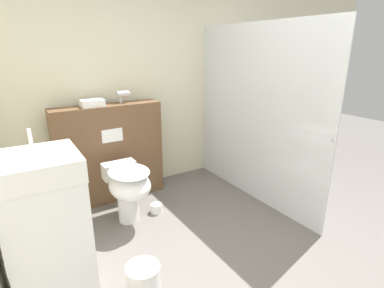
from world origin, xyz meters
TOP-DOWN VIEW (x-y plane):
  - ground_plane at (0.00, 0.00)m, footprint 12.00×12.00m
  - wall_back at (0.00, 2.06)m, footprint 8.00×0.06m
  - partition_panel at (-0.58, 1.84)m, footprint 1.15×0.26m
  - shower_glass at (0.81, 1.05)m, footprint 0.04×1.95m
  - toilet at (-0.60, 1.25)m, footprint 0.38×0.60m
  - sink_vanity at (-1.37, 0.73)m, footprint 0.51×0.52m
  - hair_drier at (-0.37, 1.86)m, footprint 0.16×0.07m
  - folded_towel at (-0.72, 1.83)m, footprint 0.22×0.18m
  - spare_toilet_roll at (-0.31, 1.27)m, footprint 0.12×0.12m
  - waste_bin at (-0.87, 0.28)m, footprint 0.24×0.24m

SIDE VIEW (x-z plane):
  - ground_plane at x=0.00m, z-range 0.00..0.00m
  - spare_toilet_roll at x=-0.31m, z-range 0.00..0.09m
  - waste_bin at x=-0.87m, z-range 0.00..0.26m
  - toilet at x=-0.60m, z-range 0.10..0.67m
  - sink_vanity at x=-1.37m, z-range -0.07..1.09m
  - partition_panel at x=-0.58m, z-range 0.00..1.08m
  - shower_glass at x=0.81m, z-range 0.00..1.91m
  - folded_towel at x=-0.72m, z-range 1.08..1.15m
  - hair_drier at x=-0.37m, z-range 1.11..1.24m
  - wall_back at x=0.00m, z-range 0.00..2.50m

